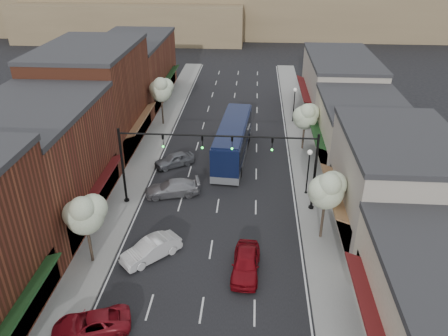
% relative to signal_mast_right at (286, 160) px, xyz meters
% --- Properties ---
extents(ground, '(160.00, 160.00, 0.00)m').
position_rel_signal_mast_right_xyz_m(ground, '(-5.62, -8.00, -4.62)').
color(ground, black).
rests_on(ground, ground).
extents(sidewalk_left, '(2.80, 73.00, 0.15)m').
position_rel_signal_mast_right_xyz_m(sidewalk_left, '(-14.02, 10.50, -4.55)').
color(sidewalk_left, gray).
rests_on(sidewalk_left, ground).
extents(sidewalk_right, '(2.80, 73.00, 0.15)m').
position_rel_signal_mast_right_xyz_m(sidewalk_right, '(2.78, 10.50, -4.55)').
color(sidewalk_right, gray).
rests_on(sidewalk_right, ground).
extents(curb_left, '(0.25, 73.00, 0.17)m').
position_rel_signal_mast_right_xyz_m(curb_left, '(-12.62, 10.50, -4.55)').
color(curb_left, gray).
rests_on(curb_left, ground).
extents(curb_right, '(0.25, 73.00, 0.17)m').
position_rel_signal_mast_right_xyz_m(curb_right, '(1.38, 10.50, -4.55)').
color(curb_right, gray).
rests_on(curb_right, ground).
extents(bldg_left_midnear, '(10.14, 14.10, 9.40)m').
position_rel_signal_mast_right_xyz_m(bldg_left_midnear, '(-19.85, -2.00, 0.03)').
color(bldg_left_midnear, brown).
rests_on(bldg_left_midnear, ground).
extents(bldg_left_midfar, '(10.14, 14.10, 10.90)m').
position_rel_signal_mast_right_xyz_m(bldg_left_midfar, '(-19.86, 12.00, 0.78)').
color(bldg_left_midfar, brown).
rests_on(bldg_left_midfar, ground).
extents(bldg_left_far, '(10.14, 18.10, 8.40)m').
position_rel_signal_mast_right_xyz_m(bldg_left_far, '(-19.84, 28.00, -0.46)').
color(bldg_left_far, brown).
rests_on(bldg_left_far, ground).
extents(bldg_right_midnear, '(9.14, 12.10, 7.90)m').
position_rel_signal_mast_right_xyz_m(bldg_right_midnear, '(8.10, -2.00, -0.72)').
color(bldg_right_midnear, '#A2988B').
rests_on(bldg_right_midnear, ground).
extents(bldg_right_midfar, '(9.14, 12.10, 6.40)m').
position_rel_signal_mast_right_xyz_m(bldg_right_midfar, '(8.08, 10.00, -1.46)').
color(bldg_right_midfar, beige).
rests_on(bldg_right_midfar, ground).
extents(bldg_right_far, '(9.14, 16.10, 7.40)m').
position_rel_signal_mast_right_xyz_m(bldg_right_far, '(8.09, 24.00, -0.96)').
color(bldg_right_far, '#A2988B').
rests_on(bldg_right_far, ground).
extents(hill_far, '(120.00, 30.00, 12.00)m').
position_rel_signal_mast_right_xyz_m(hill_far, '(-5.62, 82.00, 1.38)').
color(hill_far, '#7A6647').
rests_on(hill_far, ground).
extents(hill_near, '(50.00, 20.00, 8.00)m').
position_rel_signal_mast_right_xyz_m(hill_near, '(-30.62, 70.00, -0.62)').
color(hill_near, '#7A6647').
rests_on(hill_near, ground).
extents(signal_mast_right, '(8.22, 0.46, 7.00)m').
position_rel_signal_mast_right_xyz_m(signal_mast_right, '(0.00, 0.00, 0.00)').
color(signal_mast_right, black).
rests_on(signal_mast_right, ground).
extents(signal_mast_left, '(8.22, 0.46, 7.00)m').
position_rel_signal_mast_right_xyz_m(signal_mast_left, '(-11.24, 0.00, 0.00)').
color(signal_mast_left, black).
rests_on(signal_mast_left, ground).
extents(tree_right_near, '(2.85, 2.65, 5.95)m').
position_rel_signal_mast_right_xyz_m(tree_right_near, '(2.73, -4.05, -0.17)').
color(tree_right_near, '#47382B').
rests_on(tree_right_near, ground).
extents(tree_right_far, '(2.85, 2.65, 5.43)m').
position_rel_signal_mast_right_xyz_m(tree_right_far, '(2.73, 11.95, -0.63)').
color(tree_right_far, '#47382B').
rests_on(tree_right_far, ground).
extents(tree_left_near, '(2.85, 2.65, 5.69)m').
position_rel_signal_mast_right_xyz_m(tree_left_near, '(-13.87, -8.05, -0.40)').
color(tree_left_near, '#47382B').
rests_on(tree_left_near, ground).
extents(tree_left_far, '(2.85, 2.65, 6.13)m').
position_rel_signal_mast_right_xyz_m(tree_left_far, '(-13.87, 17.95, -0.02)').
color(tree_left_far, '#47382B').
rests_on(tree_left_far, ground).
extents(lamp_post_near, '(0.44, 0.44, 4.44)m').
position_rel_signal_mast_right_xyz_m(lamp_post_near, '(2.18, 2.50, -1.62)').
color(lamp_post_near, black).
rests_on(lamp_post_near, ground).
extents(lamp_post_far, '(0.44, 0.44, 4.44)m').
position_rel_signal_mast_right_xyz_m(lamp_post_far, '(2.18, 20.00, -1.62)').
color(lamp_post_far, black).
rests_on(lamp_post_far, ground).
extents(coach_bus, '(3.65, 12.70, 3.83)m').
position_rel_signal_mast_right_xyz_m(coach_bus, '(-4.82, 9.57, -2.63)').
color(coach_bus, '#0C1433').
rests_on(coach_bus, ground).
extents(red_hatchback, '(2.09, 4.70, 1.57)m').
position_rel_signal_mast_right_xyz_m(red_hatchback, '(-2.98, -8.30, -3.84)').
color(red_hatchback, maroon).
rests_on(red_hatchback, ground).
extents(parked_car_a, '(4.96, 3.41, 1.26)m').
position_rel_signal_mast_right_xyz_m(parked_car_a, '(-11.82, -14.16, -3.99)').
color(parked_car_a, maroon).
rests_on(parked_car_a, ground).
extents(parked_car_b, '(4.28, 4.27, 1.48)m').
position_rel_signal_mast_right_xyz_m(parked_car_b, '(-9.82, -7.23, -3.88)').
color(parked_car_b, silver).
rests_on(parked_car_b, ground).
extents(parked_car_c, '(5.20, 3.04, 1.42)m').
position_rel_signal_mast_right_xyz_m(parked_car_c, '(-9.82, 1.55, -3.91)').
color(parked_car_c, gray).
rests_on(parked_car_c, ground).
extents(parked_car_d, '(4.31, 3.64, 1.39)m').
position_rel_signal_mast_right_xyz_m(parked_car_d, '(-10.61, 7.16, -3.93)').
color(parked_car_d, slate).
rests_on(parked_car_d, ground).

